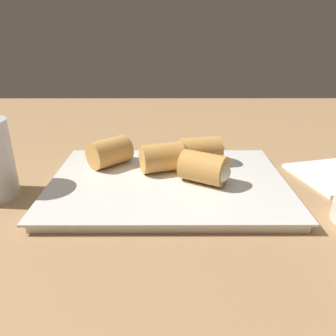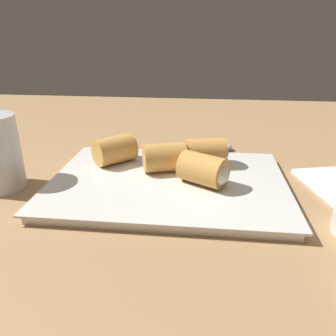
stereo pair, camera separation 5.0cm
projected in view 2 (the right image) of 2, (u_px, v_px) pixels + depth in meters
The scene contains 7 objects.
table_surface at pixel (177, 197), 49.00cm from camera, with size 180.00×140.00×2.00cm.
serving_plate at pixel (168, 183), 49.35cm from camera, with size 34.84×25.05×1.50cm.
roll_front_left at pixel (117, 149), 54.43cm from camera, with size 7.78×7.66×4.46cm.
roll_front_right at pixel (167, 157), 51.19cm from camera, with size 7.65×6.20×4.46cm.
roll_back_left at pixel (207, 152), 53.29cm from camera, with size 7.58×5.70×4.46cm.
roll_back_right at pixel (205, 171), 46.34cm from camera, with size 7.83×7.08×4.46cm.
spoon at pixel (217, 148), 64.39cm from camera, with size 14.70×6.73×1.34cm.
Camera 2 is at (-3.35, 43.22, 24.30)cm, focal length 35.00 mm.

